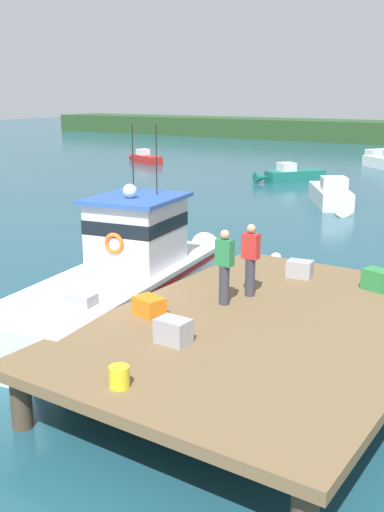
# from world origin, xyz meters

# --- Properties ---
(ground_plane) EXTENTS (200.00, 200.00, 0.00)m
(ground_plane) POSITION_xyz_m (0.00, 0.00, 0.00)
(ground_plane) COLOR #1E4C5B
(dock) EXTENTS (6.00, 9.00, 1.20)m
(dock) POSITION_xyz_m (4.80, 0.00, 1.07)
(dock) COLOR #4C3D2D
(dock) RESTS_ON ground
(main_fishing_boat) EXTENTS (3.81, 9.97, 4.80)m
(main_fishing_boat) POSITION_xyz_m (0.11, 1.21, 1.01)
(main_fishing_boat) COLOR white
(main_fishing_boat) RESTS_ON ground
(crate_single_far) EXTENTS (0.70, 0.59, 0.48)m
(crate_single_far) POSITION_xyz_m (5.97, 3.14, 1.44)
(crate_single_far) COLOR #2D8442
(crate_single_far) RESTS_ON dock
(crate_stack_near_edge) EXTENTS (0.66, 0.53, 0.41)m
(crate_stack_near_edge) POSITION_xyz_m (4.08, 3.09, 1.40)
(crate_stack_near_edge) COLOR #9E9EA3
(crate_stack_near_edge) RESTS_ON dock
(crate_stack_mid_dock) EXTENTS (0.69, 0.58, 0.38)m
(crate_stack_mid_dock) POSITION_xyz_m (2.64, -1.07, 1.39)
(crate_stack_mid_dock) COLOR orange
(crate_stack_mid_dock) RESTS_ON dock
(crate_single_by_cleat) EXTENTS (0.61, 0.45, 0.45)m
(crate_single_by_cleat) POSITION_xyz_m (3.87, -1.96, 1.42)
(crate_single_by_cleat) COLOR #9E9EA3
(crate_single_by_cleat) RESTS_ON dock
(bait_bucket) EXTENTS (0.32, 0.32, 0.34)m
(bait_bucket) POSITION_xyz_m (4.18, -3.82, 1.37)
(bait_bucket) COLOR yellow
(bait_bucket) RESTS_ON dock
(deckhand_by_the_boat) EXTENTS (0.36, 0.22, 1.63)m
(deckhand_by_the_boat) POSITION_xyz_m (3.57, 0.34, 2.06)
(deckhand_by_the_boat) COLOR #383842
(deckhand_by_the_boat) RESTS_ON dock
(deckhand_further_back) EXTENTS (0.36, 0.22, 1.63)m
(deckhand_further_back) POSITION_xyz_m (3.75, 1.15, 2.06)
(deckhand_further_back) COLOR #383842
(deckhand_further_back) RESTS_ON dock
(moored_boat_far_left) EXTENTS (3.65, 4.53, 1.24)m
(moored_boat_far_left) POSITION_xyz_m (-6.78, 26.14, 0.43)
(moored_boat_far_left) COLOR #196B5B
(moored_boat_far_left) RESTS_ON ground
(moored_boat_near_channel) EXTENTS (4.32, 2.55, 1.11)m
(moored_boat_near_channel) POSITION_xyz_m (-21.49, 29.59, 0.38)
(moored_boat_near_channel) COLOR red
(moored_boat_near_channel) RESTS_ON ground
(moored_boat_mid_harbor) EXTENTS (4.13, 5.72, 1.52)m
(moored_boat_mid_harbor) POSITION_xyz_m (-1.33, 19.28, 0.52)
(moored_boat_mid_harbor) COLOR white
(moored_boat_mid_harbor) RESTS_ON ground
(mooring_buoy_channel_marker) EXTENTS (0.38, 0.38, 0.38)m
(mooring_buoy_channel_marker) POSITION_xyz_m (1.20, 7.73, 0.19)
(mooring_buoy_channel_marker) COLOR silver
(mooring_buoy_channel_marker) RESTS_ON ground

